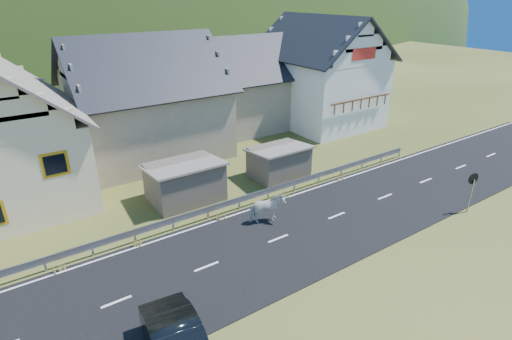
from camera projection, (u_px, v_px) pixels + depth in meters
ground at (278, 239)px, 19.89m from camera, size 160.00×160.00×0.00m
road at (278, 239)px, 19.88m from camera, size 60.00×7.00×0.04m
lane_markings at (278, 238)px, 19.87m from camera, size 60.00×6.60×0.01m
guardrail at (239, 200)px, 22.45m from camera, size 28.10×0.09×0.75m
shed_left at (185, 182)px, 23.35m from camera, size 4.30×3.30×2.40m
shed_right at (279, 162)px, 26.32m from camera, size 3.80×2.90×2.20m
house_cream at (6, 128)px, 22.13m from camera, size 7.80×9.80×8.30m
house_stone_a at (145, 92)px, 28.87m from camera, size 10.80×9.80×8.90m
house_stone_b at (246, 78)px, 35.63m from camera, size 9.80×8.80×8.10m
house_white at (320, 67)px, 36.06m from camera, size 8.80×10.80×9.70m
mountain at (30, 74)px, 167.11m from camera, size 440.00×280.00×260.00m
horse at (267, 209)px, 20.98m from camera, size 1.29×2.03×1.59m
traffic_mirror at (472, 184)px, 21.73m from camera, size 0.64×0.24×2.35m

